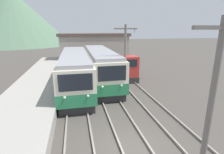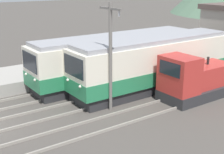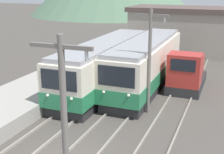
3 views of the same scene
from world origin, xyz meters
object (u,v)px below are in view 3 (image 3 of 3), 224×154
at_px(commuter_train_center, 146,65).
at_px(catenary_mast_mid, 150,58).
at_px(commuter_train_left, 106,66).
at_px(shunting_locomotive, 187,73).
at_px(catenary_mast_near, 65,127).

bearing_deg(commuter_train_center, catenary_mast_mid, -72.67).
relative_size(commuter_train_left, shunting_locomotive, 2.55).
distance_m(commuter_train_center, shunting_locomotive, 3.16).
xyz_separation_m(commuter_train_center, catenary_mast_near, (1.51, -14.84, 1.75)).
bearing_deg(commuter_train_left, commuter_train_center, 24.19).
xyz_separation_m(shunting_locomotive, catenary_mast_mid, (-1.49, -5.67, 2.26)).
bearing_deg(catenary_mast_mid, commuter_train_center, 107.33).
bearing_deg(shunting_locomotive, catenary_mast_near, -95.43).
bearing_deg(shunting_locomotive, catenary_mast_mid, -104.73).
bearing_deg(catenary_mast_mid, commuter_train_left, 140.31).
bearing_deg(commuter_train_center, shunting_locomotive, 15.63).
bearing_deg(commuter_train_center, catenary_mast_near, -84.20).
bearing_deg(commuter_train_left, catenary_mast_mid, -39.69).
height_order(commuter_train_left, commuter_train_center, commuter_train_center).
bearing_deg(shunting_locomotive, commuter_train_left, -160.12).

